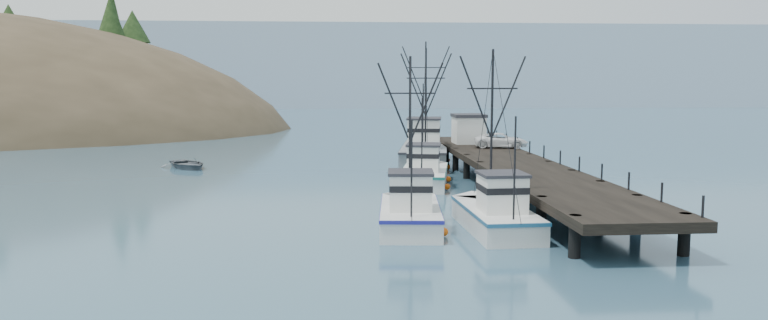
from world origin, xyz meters
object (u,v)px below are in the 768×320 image
work_vessel (425,152)px  motorboat (188,168)px  pier (514,166)px  trawler_far (424,174)px  pier_shed (469,128)px  pickup_truck (501,140)px  trawler_near (494,214)px  trawler_mid (410,212)px

work_vessel → motorboat: work_vessel is taller
pier → trawler_far: 6.90m
trawler_far → work_vessel: bearing=82.1°
pier → motorboat: 30.02m
trawler_far → work_vessel: size_ratio=0.77×
work_vessel → pier_shed: size_ratio=4.43×
motorboat → pickup_truck: bearing=-40.6°
trawler_near → pier_shed: bearing=81.4°
trawler_mid → work_vessel: 27.42m
trawler_mid → motorboat: (-17.43, 26.28, -0.82)m
motorboat → trawler_mid: bearing=-90.2°
motorboat → trawler_near: bearing=-84.9°
pickup_truck → trawler_far: bearing=144.5°
trawler_mid → work_vessel: work_vessel is taller
pier_shed → motorboat: 26.48m
trawler_mid → motorboat: bearing=123.6°
work_vessel → pier_shed: bearing=3.9°
pier → pier_shed: bearing=92.1°
pier → pickup_truck: bearing=81.5°
trawler_near → trawler_mid: trawler_near is taller
trawler_near → pickup_truck: size_ratio=2.13×
work_vessel → motorboat: size_ratio=2.68×
trawler_far → trawler_near: bearing=-84.2°
trawler_mid → work_vessel: bearing=80.5°
trawler_far → pickup_truck: trawler_far is taller
pickup_truck → pier_shed: bearing=34.7°
trawler_far → motorboat: bearing=151.2°
trawler_far → pickup_truck: size_ratio=2.28×
trawler_near → work_vessel: 28.01m
pier → work_vessel: 15.01m
trawler_far → pickup_truck: (7.96, 7.77, 1.84)m
trawler_near → pickup_truck: (6.32, 23.82, 1.84)m
pier → trawler_mid: bearing=-126.1°
pier → trawler_near: (-4.82, -13.79, -0.87)m
pier_shed → motorboat: bearing=-177.7°
pier_shed → pickup_truck: 4.98m
work_vessel → pier_shed: (4.26, 0.29, 2.19)m
pickup_truck → motorboat: 28.61m
pier → trawler_mid: (-9.35, -12.83, -0.87)m
pier → pickup_truck: size_ratio=9.25×
pier_shed → work_vessel: bearing=-176.1°
trawler_mid → trawler_far: size_ratio=0.90×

